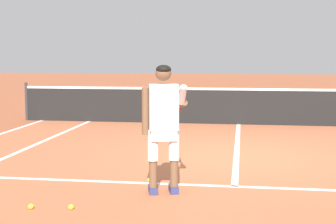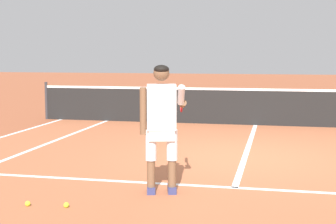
# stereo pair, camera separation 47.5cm
# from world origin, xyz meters

# --- Properties ---
(ground_plane) EXTENTS (80.00, 80.00, 0.00)m
(ground_plane) POSITION_xyz_m (0.00, 0.00, 0.00)
(ground_plane) COLOR #9E5133
(court_inner_surface) EXTENTS (10.98, 10.56, 0.00)m
(court_inner_surface) POSITION_xyz_m (0.00, -0.86, 0.00)
(court_inner_surface) COLOR #B2603D
(court_inner_surface) RESTS_ON ground
(line_service) EXTENTS (8.23, 0.10, 0.01)m
(line_service) POSITION_xyz_m (0.00, -2.18, 0.00)
(line_service) COLOR white
(line_service) RESTS_ON ground
(line_centre_service) EXTENTS (0.10, 6.40, 0.01)m
(line_centre_service) POSITION_xyz_m (0.00, 1.02, 0.00)
(line_centre_service) COLOR white
(line_centre_service) RESTS_ON ground
(line_singles_left) EXTENTS (0.10, 10.16, 0.01)m
(line_singles_left) POSITION_xyz_m (-4.12, -0.86, 0.00)
(line_singles_left) COLOR white
(line_singles_left) RESTS_ON ground
(tennis_net) EXTENTS (11.96, 0.08, 1.07)m
(tennis_net) POSITION_xyz_m (0.00, 4.22, 0.50)
(tennis_net) COLOR #333338
(tennis_net) RESTS_ON ground
(tennis_player) EXTENTS (0.59, 1.21, 1.71)m
(tennis_player) POSITION_xyz_m (-0.93, -2.63, 0.99)
(tennis_player) COLOR navy
(tennis_player) RESTS_ON ground
(tennis_ball_near_feet) EXTENTS (0.07, 0.07, 0.07)m
(tennis_ball_near_feet) POSITION_xyz_m (-2.40, -3.58, 0.03)
(tennis_ball_near_feet) COLOR #CCE02D
(tennis_ball_near_feet) RESTS_ON ground
(tennis_ball_by_baseline) EXTENTS (0.07, 0.07, 0.07)m
(tennis_ball_by_baseline) POSITION_xyz_m (-1.92, -3.53, 0.03)
(tennis_ball_by_baseline) COLOR #CCE02D
(tennis_ball_by_baseline) RESTS_ON ground
(tennis_ball_mid_court) EXTENTS (0.07, 0.07, 0.07)m
(tennis_ball_mid_court) POSITION_xyz_m (-1.22, -2.11, 0.03)
(tennis_ball_mid_court) COLOR #CCE02D
(tennis_ball_mid_court) RESTS_ON ground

